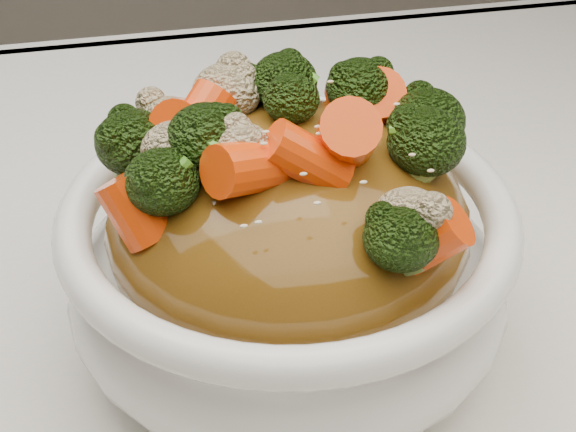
{
  "coord_description": "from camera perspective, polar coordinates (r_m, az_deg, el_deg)",
  "views": [
    {
      "loc": [
        -0.09,
        -0.34,
        1.08
      ],
      "look_at": [
        -0.01,
        0.0,
        0.83
      ],
      "focal_mm": 55.0,
      "sensor_mm": 36.0,
      "label": 1
    }
  ],
  "objects": [
    {
      "name": "scallions",
      "position": [
        0.4,
        0.0,
        7.33
      ],
      "size": [
        0.14,
        0.14,
        0.02
      ],
      "primitive_type": null,
      "rotation": [
        0.0,
        0.0,
        -0.0
      ],
      "color": "#479221",
      "rests_on": "sauce_base"
    },
    {
      "name": "bowl",
      "position": [
        0.45,
        0.0,
        -3.47
      ],
      "size": [
        0.23,
        0.23,
        0.09
      ],
      "primitive_type": null,
      "rotation": [
        0.0,
        0.0,
        -0.0
      ],
      "color": "white",
      "rests_on": "tablecloth"
    },
    {
      "name": "tablecloth",
      "position": [
        0.5,
        1.65,
        -9.15
      ],
      "size": [
        1.2,
        0.8,
        0.04
      ],
      "primitive_type": "cube",
      "color": "silver",
      "rests_on": "dining_table"
    },
    {
      "name": "carrots",
      "position": [
        0.4,
        0.0,
        7.2
      ],
      "size": [
        0.18,
        0.18,
        0.05
      ],
      "primitive_type": null,
      "rotation": [
        0.0,
        0.0,
        -0.0
      ],
      "color": "#F84408",
      "rests_on": "sauce_base"
    },
    {
      "name": "sauce_base",
      "position": [
        0.43,
        0.0,
        -0.33
      ],
      "size": [
        0.18,
        0.18,
        0.1
      ],
      "primitive_type": "ellipsoid",
      "rotation": [
        0.0,
        0.0,
        -0.0
      ],
      "color": "brown",
      "rests_on": "bowl"
    },
    {
      "name": "sesame_seeds",
      "position": [
        0.4,
        0.0,
        7.33
      ],
      "size": [
        0.16,
        0.16,
        0.01
      ],
      "primitive_type": null,
      "rotation": [
        0.0,
        0.0,
        -0.0
      ],
      "color": "beige",
      "rests_on": "sauce_base"
    },
    {
      "name": "cauliflower",
      "position": [
        0.4,
        0.0,
        6.8
      ],
      "size": [
        0.18,
        0.18,
        0.04
      ],
      "primitive_type": null,
      "rotation": [
        0.0,
        0.0,
        -0.0
      ],
      "color": "tan",
      "rests_on": "sauce_base"
    },
    {
      "name": "broccoli",
      "position": [
        0.4,
        0.0,
        7.06
      ],
      "size": [
        0.18,
        0.18,
        0.05
      ],
      "primitive_type": null,
      "rotation": [
        0.0,
        0.0,
        -0.0
      ],
      "color": "black",
      "rests_on": "sauce_base"
    }
  ]
}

